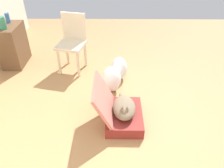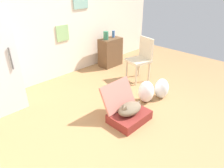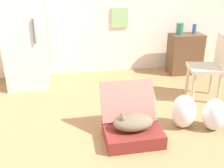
{
  "view_description": "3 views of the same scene",
  "coord_description": "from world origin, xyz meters",
  "px_view_note": "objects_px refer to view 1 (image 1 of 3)",
  "views": [
    {
      "loc": [
        -2.1,
        0.06,
        2.08
      ],
      "look_at": [
        0.27,
        0.09,
        0.38
      ],
      "focal_mm": 35.6,
      "sensor_mm": 36.0,
      "label": 1
    },
    {
      "loc": [
        -2.1,
        -1.74,
        2.02
      ],
      "look_at": [
        0.18,
        0.53,
        0.37
      ],
      "focal_mm": 32.71,
      "sensor_mm": 36.0,
      "label": 2
    },
    {
      "loc": [
        -0.7,
        -2.42,
        1.7
      ],
      "look_at": [
        -0.13,
        0.59,
        0.41
      ],
      "focal_mm": 42.32,
      "sensor_mm": 36.0,
      "label": 3
    }
  ],
  "objects_px": {
    "plastic_bag_clear": "(119,68)",
    "suitcase_base": "(124,117)",
    "chair": "(72,41)",
    "vase_tall": "(2,23)",
    "plastic_bag_white": "(111,79)",
    "side_table": "(13,45)",
    "vase_short": "(7,18)",
    "cat": "(124,108)"
  },
  "relations": [
    {
      "from": "cat",
      "to": "side_table",
      "type": "distance_m",
      "value": 2.42
    },
    {
      "from": "cat",
      "to": "plastic_bag_white",
      "type": "height_order",
      "value": "plastic_bag_white"
    },
    {
      "from": "cat",
      "to": "side_table",
      "type": "xyz_separation_m",
      "value": [
        1.48,
        1.91,
        0.13
      ]
    },
    {
      "from": "side_table",
      "to": "vase_tall",
      "type": "distance_m",
      "value": 0.48
    },
    {
      "from": "suitcase_base",
      "to": "vase_tall",
      "type": "xyz_separation_m",
      "value": [
        1.33,
        1.92,
        0.74
      ]
    },
    {
      "from": "side_table",
      "to": "vase_tall",
      "type": "height_order",
      "value": "vase_tall"
    },
    {
      "from": "chair",
      "to": "cat",
      "type": "bearing_deg",
      "value": -45.83
    },
    {
      "from": "plastic_bag_clear",
      "to": "cat",
      "type": "bearing_deg",
      "value": -177.14
    },
    {
      "from": "plastic_bag_white",
      "to": "side_table",
      "type": "xyz_separation_m",
      "value": [
        0.81,
        1.75,
        0.15
      ]
    },
    {
      "from": "chair",
      "to": "plastic_bag_clear",
      "type": "bearing_deg",
      "value": -11.6
    },
    {
      "from": "plastic_bag_clear",
      "to": "vase_short",
      "type": "bearing_deg",
      "value": 71.6
    },
    {
      "from": "suitcase_base",
      "to": "cat",
      "type": "bearing_deg",
      "value": 175.68
    },
    {
      "from": "vase_tall",
      "to": "cat",
      "type": "bearing_deg",
      "value": -124.77
    },
    {
      "from": "side_table",
      "to": "chair",
      "type": "distance_m",
      "value": 1.11
    },
    {
      "from": "plastic_bag_clear",
      "to": "chair",
      "type": "relative_size",
      "value": 0.41
    },
    {
      "from": "vase_tall",
      "to": "chair",
      "type": "distance_m",
      "value": 1.13
    },
    {
      "from": "vase_short",
      "to": "chair",
      "type": "height_order",
      "value": "chair"
    },
    {
      "from": "plastic_bag_clear",
      "to": "side_table",
      "type": "xyz_separation_m",
      "value": [
        0.49,
        1.86,
        0.16
      ]
    },
    {
      "from": "side_table",
      "to": "vase_short",
      "type": "xyz_separation_m",
      "value": [
        0.14,
        0.03,
        0.44
      ]
    },
    {
      "from": "plastic_bag_clear",
      "to": "vase_short",
      "type": "height_order",
      "value": "vase_short"
    },
    {
      "from": "suitcase_base",
      "to": "vase_short",
      "type": "height_order",
      "value": "vase_short"
    },
    {
      "from": "cat",
      "to": "side_table",
      "type": "height_order",
      "value": "side_table"
    },
    {
      "from": "cat",
      "to": "side_table",
      "type": "relative_size",
      "value": 0.73
    },
    {
      "from": "chair",
      "to": "vase_tall",
      "type": "bearing_deg",
      "value": -167.42
    },
    {
      "from": "suitcase_base",
      "to": "side_table",
      "type": "bearing_deg",
      "value": 52.43
    },
    {
      "from": "plastic_bag_white",
      "to": "chair",
      "type": "xyz_separation_m",
      "value": [
        0.67,
        0.66,
        0.31
      ]
    },
    {
      "from": "chair",
      "to": "suitcase_base",
      "type": "bearing_deg",
      "value": -45.71
    },
    {
      "from": "suitcase_base",
      "to": "side_table",
      "type": "xyz_separation_m",
      "value": [
        1.47,
        1.91,
        0.28
      ]
    },
    {
      "from": "side_table",
      "to": "vase_tall",
      "type": "bearing_deg",
      "value": 177.24
    },
    {
      "from": "cat",
      "to": "chair",
      "type": "distance_m",
      "value": 1.6
    },
    {
      "from": "plastic_bag_clear",
      "to": "suitcase_base",
      "type": "bearing_deg",
      "value": -177.1
    },
    {
      "from": "suitcase_base",
      "to": "cat",
      "type": "relative_size",
      "value": 1.19
    },
    {
      "from": "side_table",
      "to": "vase_tall",
      "type": "xyz_separation_m",
      "value": [
        -0.14,
        0.01,
        0.46
      ]
    },
    {
      "from": "suitcase_base",
      "to": "plastic_bag_clear",
      "type": "height_order",
      "value": "plastic_bag_clear"
    },
    {
      "from": "cat",
      "to": "vase_short",
      "type": "xyz_separation_m",
      "value": [
        1.62,
        1.95,
        0.57
      ]
    },
    {
      "from": "cat",
      "to": "plastic_bag_clear",
      "type": "xyz_separation_m",
      "value": [
        0.99,
        0.05,
        -0.04
      ]
    },
    {
      "from": "plastic_bag_white",
      "to": "plastic_bag_clear",
      "type": "height_order",
      "value": "plastic_bag_white"
    },
    {
      "from": "plastic_bag_clear",
      "to": "side_table",
      "type": "height_order",
      "value": "side_table"
    },
    {
      "from": "side_table",
      "to": "vase_tall",
      "type": "relative_size",
      "value": 3.61
    },
    {
      "from": "plastic_bag_clear",
      "to": "side_table",
      "type": "relative_size",
      "value": 0.54
    },
    {
      "from": "side_table",
      "to": "vase_short",
      "type": "distance_m",
      "value": 0.47
    },
    {
      "from": "side_table",
      "to": "suitcase_base",
      "type": "bearing_deg",
      "value": -127.57
    }
  ]
}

